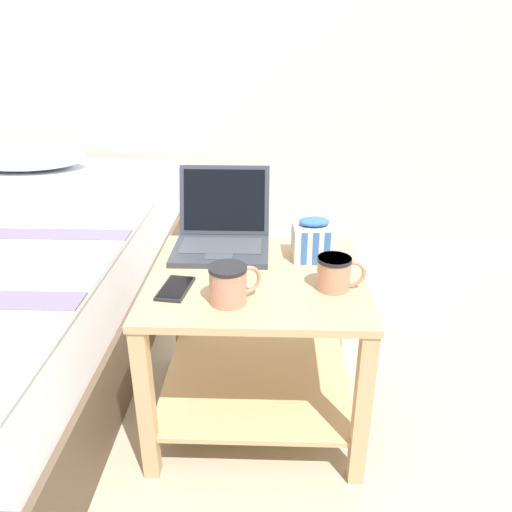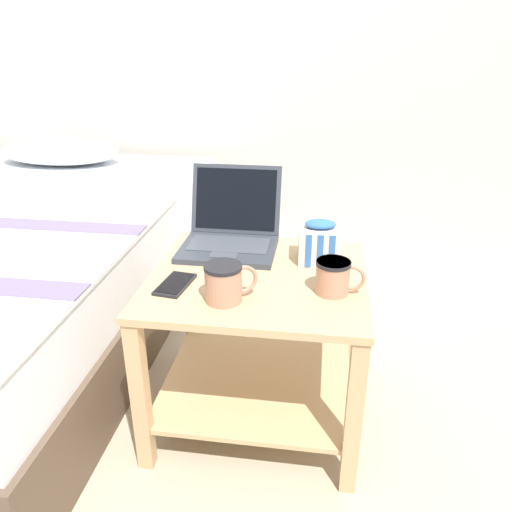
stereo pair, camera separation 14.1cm
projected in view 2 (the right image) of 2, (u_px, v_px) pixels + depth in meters
The scene contains 8 objects.
ground_plane at pixel (258, 410), 1.69m from camera, with size 8.00×8.00×0.00m, color tan.
back_wall at pixel (301, 16), 2.65m from camera, with size 8.00×0.05×2.50m.
bedside_table at pixel (258, 326), 1.56m from camera, with size 0.64×0.60×0.52m.
laptop at pixel (231, 232), 1.66m from camera, with size 0.31×0.32×0.24m.
mug_front_left at pixel (224, 281), 1.31m from camera, with size 0.14×0.10×0.10m.
mug_front_right at pixel (334, 275), 1.36m from camera, with size 0.14×0.10×0.09m.
snack_bag at pixel (319, 243), 1.55m from camera, with size 0.14×0.12×0.14m.
cell_phone at pixel (175, 284), 1.41m from camera, with size 0.09×0.15×0.01m.
Camera 2 is at (0.18, -1.32, 1.17)m, focal length 35.00 mm.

